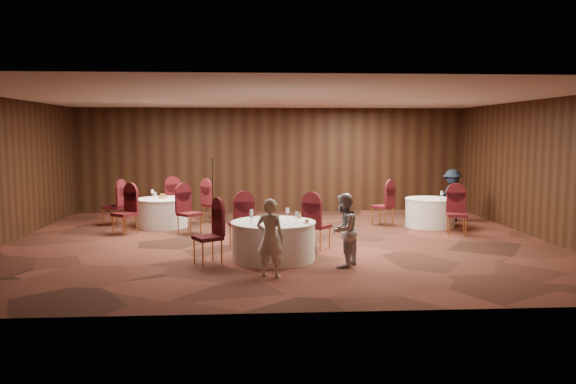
{
  "coord_description": "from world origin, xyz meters",
  "views": [
    {
      "loc": [
        -0.58,
        -12.37,
        2.42
      ],
      "look_at": [
        0.2,
        0.2,
        1.1
      ],
      "focal_mm": 35.0,
      "sensor_mm": 36.0,
      "label": 1
    }
  ],
  "objects": [
    {
      "name": "table_right",
      "position": [
        4.0,
        1.8,
        0.38
      ],
      "size": [
        1.28,
        1.28,
        0.74
      ],
      "color": "white",
      "rests_on": "ground"
    },
    {
      "name": "ground",
      "position": [
        0.0,
        0.0,
        0.0
      ],
      "size": [
        12.0,
        12.0,
        0.0
      ],
      "primitive_type": "plane",
      "color": "black",
      "rests_on": "ground"
    },
    {
      "name": "table_main",
      "position": [
        -0.2,
        -1.77,
        0.38
      ],
      "size": [
        1.62,
        1.62,
        0.74
      ],
      "color": "white",
      "rests_on": "ground"
    },
    {
      "name": "man_c",
      "position": [
        4.88,
        2.65,
        0.72
      ],
      "size": [
        0.95,
        1.07,
        1.43
      ],
      "primitive_type": "imported",
      "rotation": [
        0.0,
        0.0,
        5.29
      ],
      "color": "#162033",
      "rests_on": "ground"
    },
    {
      "name": "woman_b",
      "position": [
        1.05,
        -2.42,
        0.67
      ],
      "size": [
        0.78,
        0.82,
        1.34
      ],
      "primitive_type": "imported",
      "rotation": [
        0.0,
        0.0,
        4.13
      ],
      "color": "#ACACB0",
      "rests_on": "ground"
    },
    {
      "name": "mic_stand",
      "position": [
        -1.75,
        3.77,
        0.51
      ],
      "size": [
        0.24,
        0.24,
        1.73
      ],
      "color": "black",
      "rests_on": "ground"
    },
    {
      "name": "tabletop_main",
      "position": [
        -0.06,
        -1.87,
        0.84
      ],
      "size": [
        1.15,
        1.07,
        0.22
      ],
      "color": "silver",
      "rests_on": "table_main"
    },
    {
      "name": "woman_a",
      "position": [
        -0.3,
        -3.07,
        0.67
      ],
      "size": [
        0.57,
        0.48,
        1.34
      ],
      "primitive_type": "imported",
      "rotation": [
        0.0,
        0.0,
        2.77
      ],
      "color": "silver",
      "rests_on": "ground"
    },
    {
      "name": "table_left",
      "position": [
        -2.93,
        2.21,
        0.38
      ],
      "size": [
        1.36,
        1.36,
        0.74
      ],
      "color": "white",
      "rests_on": "ground"
    },
    {
      "name": "tabletop_left",
      "position": [
        -2.93,
        2.21,
        0.82
      ],
      "size": [
        0.78,
        0.76,
        0.22
      ],
      "color": "silver",
      "rests_on": "table_left"
    },
    {
      "name": "tabletop_right",
      "position": [
        4.22,
        1.57,
        0.9
      ],
      "size": [
        0.08,
        0.08,
        0.22
      ],
      "color": "silver",
      "rests_on": "table_right"
    },
    {
      "name": "chairs_right",
      "position": [
        3.55,
        1.37,
        0.5
      ],
      "size": [
        2.1,
        2.27,
        1.0
      ],
      "color": "#390B0D",
      "rests_on": "ground"
    },
    {
      "name": "chairs_left",
      "position": [
        -2.93,
        2.23,
        0.5
      ],
      "size": [
        3.27,
        3.2,
        1.0
      ],
      "color": "#390B0D",
      "rests_on": "ground"
    },
    {
      "name": "room_shell",
      "position": [
        0.0,
        0.0,
        1.96
      ],
      "size": [
        12.0,
        12.0,
        12.0
      ],
      "color": "silver",
      "rests_on": "ground"
    },
    {
      "name": "chairs_main",
      "position": [
        -0.51,
        -1.13,
        0.5
      ],
      "size": [
        2.9,
        2.17,
        1.0
      ],
      "color": "#390B0D",
      "rests_on": "ground"
    }
  ]
}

